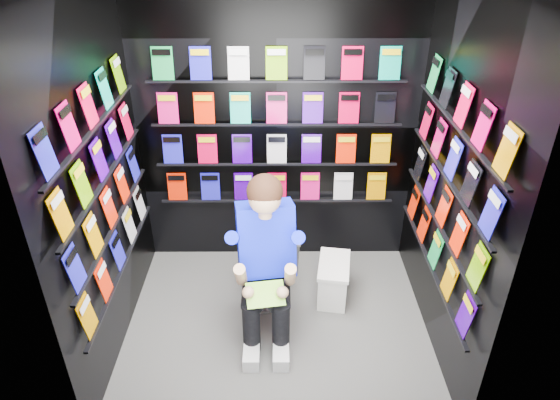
{
  "coord_description": "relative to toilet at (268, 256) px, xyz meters",
  "views": [
    {
      "loc": [
        0.01,
        -2.97,
        2.92
      ],
      "look_at": [
        0.02,
        0.15,
        1.09
      ],
      "focal_mm": 32.0,
      "sensor_mm": 36.0,
      "label": 1
    }
  ],
  "objects": [
    {
      "name": "floor",
      "position": [
        0.08,
        -0.44,
        -0.37
      ],
      "size": [
        2.4,
        2.4,
        0.0
      ],
      "primitive_type": "plane",
      "color": "#595956",
      "rests_on": "ground"
    },
    {
      "name": "wall_back",
      "position": [
        0.08,
        0.56,
        0.93
      ],
      "size": [
        2.4,
        0.04,
        2.6
      ],
      "primitive_type": "cube",
      "color": "black",
      "rests_on": "floor"
    },
    {
      "name": "wall_front",
      "position": [
        0.08,
        -1.44,
        0.93
      ],
      "size": [
        2.4,
        0.04,
        2.6
      ],
      "primitive_type": "cube",
      "color": "black",
      "rests_on": "floor"
    },
    {
      "name": "wall_left",
      "position": [
        -1.12,
        -0.44,
        0.93
      ],
      "size": [
        0.04,
        2.0,
        2.6
      ],
      "primitive_type": "cube",
      "color": "black",
      "rests_on": "floor"
    },
    {
      "name": "wall_right",
      "position": [
        1.28,
        -0.44,
        0.93
      ],
      "size": [
        0.04,
        2.0,
        2.6
      ],
      "primitive_type": "cube",
      "color": "black",
      "rests_on": "floor"
    },
    {
      "name": "comics_back",
      "position": [
        0.08,
        0.53,
        0.94
      ],
      "size": [
        2.1,
        0.06,
        1.37
      ],
      "primitive_type": null,
      "color": "#DB063D",
      "rests_on": "wall_back"
    },
    {
      "name": "comics_left",
      "position": [
        -1.09,
        -0.44,
        0.94
      ],
      "size": [
        0.06,
        1.7,
        1.37
      ],
      "primitive_type": null,
      "color": "#DB063D",
      "rests_on": "wall_left"
    },
    {
      "name": "comics_right",
      "position": [
        1.25,
        -0.44,
        0.94
      ],
      "size": [
        0.06,
        1.7,
        1.37
      ],
      "primitive_type": null,
      "color": "#DB063D",
      "rests_on": "wall_right"
    },
    {
      "name": "toilet",
      "position": [
        0.0,
        0.0,
        0.0
      ],
      "size": [
        0.53,
        0.8,
        0.73
      ],
      "primitive_type": "imported",
      "rotation": [
        0.0,
        0.0,
        3.29
      ],
      "color": "white",
      "rests_on": "floor"
    },
    {
      "name": "longbox",
      "position": [
        0.56,
        -0.09,
        -0.21
      ],
      "size": [
        0.3,
        0.46,
        0.32
      ],
      "primitive_type": "cube",
      "rotation": [
        0.0,
        0.0,
        -0.15
      ],
      "color": "white",
      "rests_on": "floor"
    },
    {
      "name": "longbox_lid",
      "position": [
        0.56,
        -0.09,
        -0.03
      ],
      "size": [
        0.32,
        0.48,
        0.03
      ],
      "primitive_type": "cube",
      "rotation": [
        0.0,
        0.0,
        -0.15
      ],
      "color": "white",
      "rests_on": "longbox"
    },
    {
      "name": "reader",
      "position": [
        0.0,
        -0.38,
        0.43
      ],
      "size": [
        0.69,
        0.91,
        1.53
      ],
      "primitive_type": null,
      "rotation": [
        0.0,
        0.0,
        0.15
      ],
      "color": "#0312F1",
      "rests_on": "toilet"
    },
    {
      "name": "held_comic",
      "position": [
        0.0,
        -0.73,
        0.21
      ],
      "size": [
        0.29,
        0.2,
        0.11
      ],
      "primitive_type": "cube",
      "rotation": [
        -0.96,
        0.0,
        0.15
      ],
      "color": "green",
      "rests_on": "reader"
    }
  ]
}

